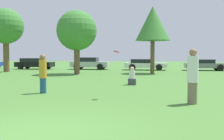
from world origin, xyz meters
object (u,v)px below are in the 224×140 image
(person_catcher, at_px, (193,76))
(tree_1, at_px, (77,31))
(tree_0, at_px, (6,27))
(parked_car_grey, at_px, (205,64))
(tree_2, at_px, (153,24))
(bystander_sitting, at_px, (132,77))
(parked_car_white, at_px, (145,64))
(person_thrower, at_px, (43,73))
(parked_car_black, at_px, (34,63))
(frisbee, at_px, (116,52))
(parked_car_silver, at_px, (89,63))

(person_catcher, xyz_separation_m, tree_1, (-7.64, 12.60, 2.75))
(tree_0, xyz_separation_m, parked_car_grey, (19.57, 5.09, -3.73))
(tree_2, bearing_deg, tree_0, 179.54)
(bystander_sitting, height_order, parked_car_white, parked_car_white)
(person_thrower, xyz_separation_m, parked_car_grey, (10.37, 17.90, -0.24))
(tree_2, bearing_deg, parked_car_white, 98.35)
(person_thrower, relative_size, tree_0, 0.28)
(bystander_sitting, height_order, tree_1, tree_1)
(person_catcher, xyz_separation_m, parked_car_black, (-14.71, 19.41, -0.29))
(frisbee, xyz_separation_m, tree_0, (-12.52, 13.61, 2.57))
(tree_1, distance_m, parked_car_white, 9.40)
(tree_0, bearing_deg, parked_car_grey, 14.58)
(tree_1, xyz_separation_m, tree_2, (6.45, 1.70, 0.70))
(frisbee, relative_size, parked_car_silver, 0.06)
(parked_car_black, xyz_separation_m, parked_car_grey, (19.05, 0.09, -0.03))
(parked_car_grey, bearing_deg, parked_car_black, -179.27)
(bystander_sitting, relative_size, parked_car_silver, 0.24)
(person_thrower, bearing_deg, frisbee, 1.34)
(person_catcher, relative_size, parked_car_silver, 0.44)
(frisbee, distance_m, parked_car_black, 22.17)
(frisbee, distance_m, tree_2, 13.83)
(parked_car_black, relative_size, parked_car_white, 0.94)
(person_thrower, bearing_deg, tree_1, 113.19)
(person_catcher, relative_size, parked_car_black, 0.44)
(person_catcher, height_order, tree_1, tree_1)
(tree_1, bearing_deg, frisbee, -67.33)
(tree_2, height_order, parked_car_white, tree_2)
(person_catcher, bearing_deg, person_thrower, 0.00)
(frisbee, relative_size, bystander_sitting, 0.24)
(tree_2, relative_size, parked_car_grey, 1.40)
(frisbee, bearing_deg, bystander_sitting, 86.05)
(bystander_sitting, relative_size, parked_car_grey, 0.24)
(tree_0, height_order, parked_car_silver, tree_0)
(parked_car_silver, xyz_separation_m, parked_car_grey, (12.56, -0.23, -0.08))
(parked_car_black, relative_size, parked_car_grey, 1.01)
(parked_car_white, bearing_deg, parked_car_silver, 177.65)
(frisbee, distance_m, bystander_sitting, 4.70)
(person_thrower, height_order, parked_car_black, person_thrower)
(person_catcher, bearing_deg, frisbee, -1.62)
(person_catcher, bearing_deg, bystander_sitting, -50.69)
(frisbee, distance_m, parked_car_white, 18.67)
(bystander_sitting, relative_size, tree_1, 0.18)
(person_thrower, relative_size, parked_car_grey, 0.40)
(person_catcher, distance_m, parked_car_silver, 21.37)
(tree_0, xyz_separation_m, parked_car_silver, (7.01, 5.32, -3.65))
(bystander_sitting, distance_m, parked_car_grey, 15.73)
(tree_0, relative_size, parked_car_silver, 1.44)
(person_catcher, relative_size, tree_0, 0.31)
(tree_1, bearing_deg, parked_car_grey, 29.95)
(person_catcher, distance_m, parked_car_black, 24.36)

